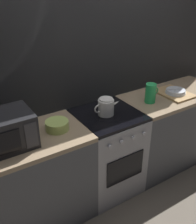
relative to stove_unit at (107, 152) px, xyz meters
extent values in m
plane|color=#6B6054|center=(0.00, 0.00, -0.45)|extent=(8.00, 8.00, 0.00)
cube|color=gray|center=(0.00, 0.33, 0.75)|extent=(3.60, 0.05, 2.40)
cube|color=#BCBCC1|center=(0.00, 0.30, 0.75)|extent=(3.58, 0.01, 2.39)
cube|color=#515459|center=(-0.90, 0.00, -0.02)|extent=(1.20, 0.60, 0.86)
cube|color=#9E8466|center=(-0.90, 0.00, 0.43)|extent=(1.20, 0.60, 0.04)
cube|color=#9E9EA3|center=(0.00, 0.00, -0.01)|extent=(0.60, 0.60, 0.87)
cube|color=black|center=(0.00, 0.00, 0.44)|extent=(0.59, 0.59, 0.03)
cube|color=black|center=(0.00, -0.30, 0.00)|extent=(0.42, 0.01, 0.28)
cylinder|color=#B7B7BC|center=(-0.19, -0.32, 0.33)|extent=(0.04, 0.02, 0.04)
cylinder|color=#B7B7BC|center=(-0.06, -0.32, 0.33)|extent=(0.04, 0.02, 0.04)
cylinder|color=#B7B7BC|center=(0.06, -0.32, 0.33)|extent=(0.04, 0.02, 0.04)
cylinder|color=#B7B7BC|center=(0.19, -0.32, 0.33)|extent=(0.04, 0.02, 0.04)
cube|color=#515459|center=(0.90, 0.00, -0.02)|extent=(1.20, 0.60, 0.86)
cube|color=#9E8466|center=(0.90, 0.00, 0.43)|extent=(1.20, 0.60, 0.04)
cube|color=black|center=(-0.97, -0.01, 0.59)|extent=(0.46, 0.34, 0.27)
cube|color=black|center=(-1.03, -0.18, 0.59)|extent=(0.28, 0.01, 0.17)
cube|color=#333338|center=(-0.81, -0.18, 0.59)|extent=(0.09, 0.01, 0.21)
cylinder|color=white|center=(-0.02, 0.00, 0.53)|extent=(0.15, 0.15, 0.15)
cylinder|color=white|center=(-0.02, 0.00, 0.61)|extent=(0.13, 0.13, 0.02)
cone|color=white|center=(0.09, 0.00, 0.54)|extent=(0.10, 0.04, 0.05)
torus|color=white|center=(-0.11, 0.00, 0.53)|extent=(0.08, 0.01, 0.08)
cylinder|color=#B7D166|center=(-0.53, 0.00, 0.49)|extent=(0.20, 0.20, 0.08)
cylinder|color=green|center=(0.51, -0.02, 0.55)|extent=(0.11, 0.11, 0.20)
torus|color=green|center=(0.58, -0.02, 0.56)|extent=(0.08, 0.01, 0.08)
cube|color=tan|center=(0.87, -0.01, 0.46)|extent=(0.30, 0.40, 0.02)
cylinder|color=silver|center=(0.87, -0.03, 0.48)|extent=(0.22, 0.22, 0.01)
cylinder|color=silver|center=(0.87, -0.03, 0.49)|extent=(0.21, 0.21, 0.01)
cylinder|color=silver|center=(0.87, -0.03, 0.51)|extent=(0.21, 0.21, 0.01)
cylinder|color=silver|center=(0.89, -0.03, 0.52)|extent=(0.16, 0.07, 0.01)
cube|color=silver|center=(0.85, -0.02, 0.52)|extent=(0.16, 0.09, 0.00)
camera|label=1|loc=(-1.28, -1.82, 1.64)|focal=42.54mm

